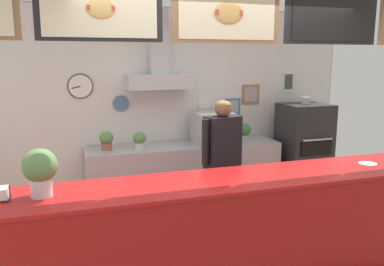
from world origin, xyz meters
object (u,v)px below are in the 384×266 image
object	(u,v)px
potted_oregano	(243,131)
potted_rosemary	(139,139)
condiment_plate	(368,164)
basil_vase	(40,171)
espresso_machine	(213,128)
shop_worker	(222,166)
pizza_oven	(303,151)
potted_basil	(106,140)

from	to	relation	value
potted_oregano	potted_rosemary	distance (m)	1.52
condiment_plate	potted_oregano	bearing A→B (deg)	97.71
potted_rosemary	basil_vase	xyz separation A→B (m)	(-1.11, -2.06, 0.24)
potted_oregano	potted_rosemary	xyz separation A→B (m)	(-1.52, -0.06, -0.01)
basil_vase	potted_rosemary	bearing A→B (deg)	61.68
condiment_plate	basil_vase	world-z (taller)	basil_vase
espresso_machine	potted_rosemary	xyz separation A→B (m)	(-1.03, -0.01, -0.09)
espresso_machine	basil_vase	size ratio (longest dim) A/B	1.54
basil_vase	potted_oregano	bearing A→B (deg)	38.90
espresso_machine	shop_worker	bearing A→B (deg)	-105.25
condiment_plate	basil_vase	xyz separation A→B (m)	(-2.92, 0.02, 0.19)
espresso_machine	potted_rosemary	distance (m)	1.03
pizza_oven	basil_vase	world-z (taller)	pizza_oven
shop_worker	condiment_plate	xyz separation A→B (m)	(1.06, -1.04, 0.20)
pizza_oven	potted_rosemary	bearing A→B (deg)	176.73
pizza_oven	shop_worker	size ratio (longest dim) A/B	0.94
shop_worker	condiment_plate	size ratio (longest dim) A/B	9.51
pizza_oven	basil_vase	xyz separation A→B (m)	(-3.51, -1.92, 0.54)
potted_rosemary	basil_vase	size ratio (longest dim) A/B	0.60
pizza_oven	potted_basil	size ratio (longest dim) A/B	6.21
shop_worker	espresso_machine	xyz separation A→B (m)	(0.29, 1.05, 0.24)
espresso_machine	condiment_plate	size ratio (longest dim) A/B	3.28
espresso_machine	condiment_plate	bearing A→B (deg)	-69.54
pizza_oven	espresso_machine	xyz separation A→B (m)	(-1.37, 0.15, 0.40)
potted_oregano	condiment_plate	size ratio (longest dim) A/B	1.45
potted_basil	condiment_plate	bearing A→B (deg)	-43.50
espresso_machine	potted_basil	world-z (taller)	espresso_machine
potted_rosemary	basil_vase	bearing A→B (deg)	-118.32
shop_worker	potted_basil	world-z (taller)	shop_worker
espresso_machine	potted_oregano	size ratio (longest dim) A/B	2.26
potted_oregano	potted_basil	bearing A→B (deg)	-179.30
potted_basil	basil_vase	bearing A→B (deg)	-108.19
potted_oregano	condiment_plate	distance (m)	2.16
condiment_plate	potted_rosemary	bearing A→B (deg)	131.07
basil_vase	espresso_machine	bearing A→B (deg)	44.10
shop_worker	potted_rosemary	size ratio (longest dim) A/B	7.39
espresso_machine	basil_vase	distance (m)	2.98
condiment_plate	espresso_machine	bearing A→B (deg)	110.46
shop_worker	espresso_machine	distance (m)	1.11
basil_vase	shop_worker	bearing A→B (deg)	28.94
shop_worker	potted_rosemary	bearing A→B (deg)	-68.42
potted_basil	shop_worker	bearing A→B (deg)	-42.67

